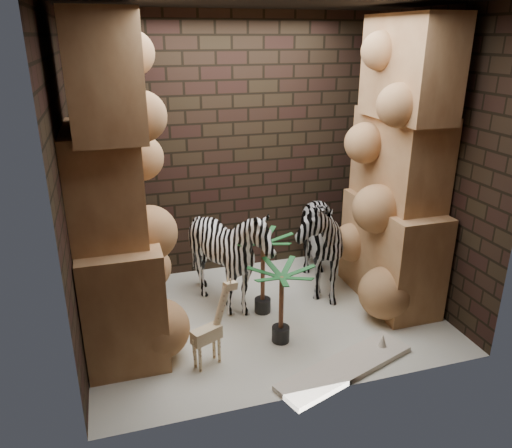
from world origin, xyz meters
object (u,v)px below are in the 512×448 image
object	(u,v)px
giraffe_toy	(206,326)
surfboard	(345,367)
palm_front	(263,274)
palm_back	(281,305)
zebra_left	(229,262)
zebra_right	(311,228)

from	to	relation	value
giraffe_toy	surfboard	xyz separation A→B (m)	(1.14, -0.42, -0.37)
palm_front	palm_back	xyz separation A→B (m)	(0.00, -0.56, -0.05)
zebra_left	surfboard	world-z (taller)	zebra_left
surfboard	zebra_left	bearing A→B (deg)	99.44
giraffe_toy	palm_back	world-z (taller)	giraffe_toy
zebra_right	surfboard	world-z (taller)	zebra_right
palm_front	zebra_left	bearing A→B (deg)	153.46
palm_back	surfboard	xyz separation A→B (m)	(0.40, -0.58, -0.37)
giraffe_toy	palm_front	distance (m)	1.03
palm_front	surfboard	size ratio (longest dim) A/B	0.65
zebra_right	palm_back	world-z (taller)	zebra_right
palm_front	palm_back	world-z (taller)	palm_front
palm_back	surfboard	world-z (taller)	palm_back
zebra_left	surfboard	size ratio (longest dim) A/B	0.90
zebra_right	surfboard	xyz separation A→B (m)	(-0.29, -1.54, -0.69)
zebra_right	palm_back	xyz separation A→B (m)	(-0.69, -0.96, -0.33)
palm_front	surfboard	world-z (taller)	palm_front
zebra_right	surfboard	distance (m)	1.71
zebra_right	giraffe_toy	distance (m)	1.84
zebra_left	surfboard	xyz separation A→B (m)	(0.71, -1.29, -0.53)
giraffe_toy	palm_front	bearing A→B (deg)	20.29
palm_front	palm_back	bearing A→B (deg)	-89.56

